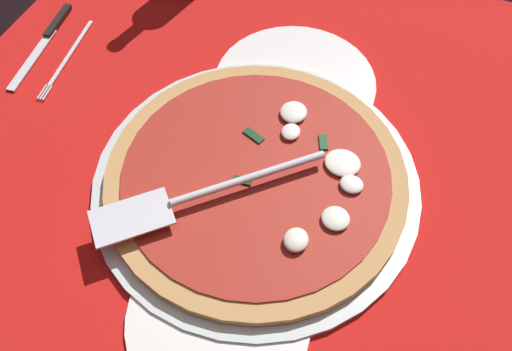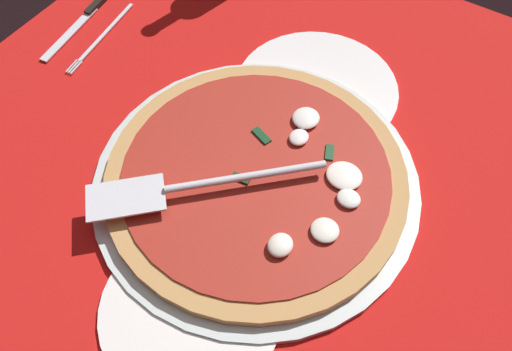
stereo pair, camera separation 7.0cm
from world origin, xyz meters
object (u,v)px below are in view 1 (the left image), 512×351
Objects in this scene: dinner_plate_right at (219,318)px; pizza at (258,176)px; pizza_server at (199,195)px; dinner_plate_left at (295,82)px; place_setting_near at (57,50)px.

pizza is (-19.08, -2.86, 1.76)cm from dinner_plate_right.
pizza_server is at bearing -36.08° from pizza.
pizza reaches higher than dinner_plate_left.
place_setting_near is (-30.90, -43.24, -0.14)cm from dinner_plate_right.
dinner_plate_right is (38.65, 4.56, 0.00)cm from dinner_plate_left.
dinner_plate_right is 0.53× the size of pizza.
dinner_plate_left is 1.23× the size of place_setting_near.
place_setting_near is (-18.74, -35.35, -4.44)cm from pizza_server.
pizza is at bearing 66.07° from place_setting_near.
place_setting_near is at bearing -71.34° from pizza_server.
dinner_plate_right is 15.12cm from pizza_server.
pizza_server is 1.20× the size of place_setting_near.
dinner_plate_left is at bearing -173.27° from dinner_plate_right.
pizza_server is (26.49, -3.34, 4.30)cm from dinner_plate_left.
place_setting_near is at bearing -125.55° from dinner_plate_right.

